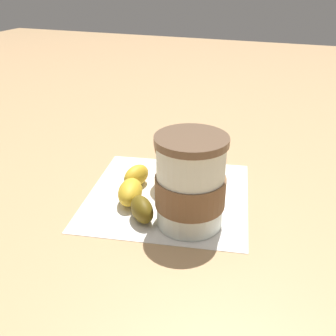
% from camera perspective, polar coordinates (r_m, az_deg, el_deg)
% --- Properties ---
extents(ground_plane, '(3.00, 3.00, 0.00)m').
position_cam_1_polar(ground_plane, '(0.62, -0.00, -3.98)').
color(ground_plane, tan).
extents(paper_napkin, '(0.29, 0.29, 0.00)m').
position_cam_1_polar(paper_napkin, '(0.62, -0.00, -3.92)').
color(paper_napkin, white).
rests_on(paper_napkin, ground_plane).
extents(coffee_cup, '(0.10, 0.10, 0.13)m').
position_cam_1_polar(coffee_cup, '(0.52, 3.26, -2.30)').
color(coffee_cup, silver).
rests_on(coffee_cup, paper_napkin).
extents(muffin, '(0.09, 0.09, 0.10)m').
position_cam_1_polar(muffin, '(0.62, 2.03, 1.95)').
color(muffin, beige).
rests_on(muffin, paper_napkin).
extents(banana, '(0.10, 0.14, 0.04)m').
position_cam_1_polar(banana, '(0.59, -4.78, -3.44)').
color(banana, gold).
rests_on(banana, paper_napkin).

